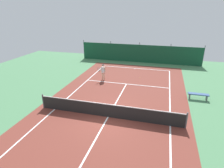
{
  "coord_description": "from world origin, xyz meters",
  "views": [
    {
      "loc": [
        3.29,
        -10.99,
        6.97
      ],
      "look_at": [
        -0.77,
        3.83,
        0.9
      ],
      "focal_mm": 30.89,
      "sensor_mm": 36.0,
      "label": 1
    }
  ],
  "objects_px": {
    "tennis_net": "(108,110)",
    "tennis_ball_midcourt": "(140,77)",
    "courtside_bench": "(198,95)",
    "tennis_ball_near_player": "(108,105)",
    "tennis_player": "(103,71)"
  },
  "relations": [
    {
      "from": "tennis_net",
      "to": "tennis_ball_midcourt",
      "type": "distance_m",
      "value": 8.7
    },
    {
      "from": "tennis_net",
      "to": "courtside_bench",
      "type": "height_order",
      "value": "tennis_net"
    },
    {
      "from": "tennis_player",
      "to": "tennis_ball_midcourt",
      "type": "height_order",
      "value": "tennis_player"
    },
    {
      "from": "tennis_player",
      "to": "tennis_ball_near_player",
      "type": "relative_size",
      "value": 24.85
    },
    {
      "from": "tennis_net",
      "to": "tennis_ball_midcourt",
      "type": "xyz_separation_m",
      "value": [
        1.02,
        8.62,
        -0.48
      ]
    },
    {
      "from": "tennis_ball_near_player",
      "to": "tennis_ball_midcourt",
      "type": "xyz_separation_m",
      "value": [
        1.5,
        7.04,
        0.0
      ]
    },
    {
      "from": "tennis_ball_midcourt",
      "to": "courtside_bench",
      "type": "xyz_separation_m",
      "value": [
        5.29,
        -4.0,
        0.34
      ]
    },
    {
      "from": "tennis_ball_midcourt",
      "to": "courtside_bench",
      "type": "distance_m",
      "value": 6.64
    },
    {
      "from": "tennis_net",
      "to": "tennis_ball_midcourt",
      "type": "height_order",
      "value": "tennis_net"
    },
    {
      "from": "tennis_player",
      "to": "courtside_bench",
      "type": "distance_m",
      "value": 9.22
    },
    {
      "from": "tennis_net",
      "to": "tennis_ball_near_player",
      "type": "xyz_separation_m",
      "value": [
        -0.48,
        1.58,
        -0.48
      ]
    },
    {
      "from": "tennis_net",
      "to": "courtside_bench",
      "type": "relative_size",
      "value": 6.33
    },
    {
      "from": "tennis_ball_near_player",
      "to": "courtside_bench",
      "type": "height_order",
      "value": "courtside_bench"
    },
    {
      "from": "tennis_player",
      "to": "tennis_ball_midcourt",
      "type": "xyz_separation_m",
      "value": [
        3.6,
        1.66,
        -0.93
      ]
    },
    {
      "from": "tennis_player",
      "to": "courtside_bench",
      "type": "bearing_deg",
      "value": -179.33
    }
  ]
}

